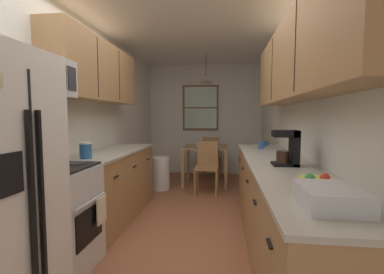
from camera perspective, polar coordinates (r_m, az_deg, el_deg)
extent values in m
plane|color=#995B3D|center=(3.87, -0.25, -15.90)|extent=(12.00, 12.00, 0.00)
cube|color=silver|center=(4.03, -19.72, 3.19)|extent=(0.10, 9.00, 2.55)
cube|color=silver|center=(3.71, 20.95, 3.07)|extent=(0.10, 9.00, 2.55)
cube|color=silver|center=(6.26, 2.80, 3.79)|extent=(4.40, 0.10, 2.55)
cube|color=white|center=(3.83, -0.27, 23.39)|extent=(4.40, 9.00, 0.08)
cube|color=black|center=(1.84, -30.69, -12.72)|extent=(0.01, 0.01, 1.57)
cube|color=black|center=(1.80, -31.12, -13.10)|extent=(0.02, 0.02, 1.12)
cube|color=black|center=(1.86, -29.57, -12.47)|extent=(0.02, 0.02, 1.12)
cube|color=black|center=(1.66, -34.32, -6.56)|extent=(0.01, 0.15, 0.22)
cube|color=silver|center=(2.68, -27.34, -15.58)|extent=(0.62, 0.61, 0.90)
cube|color=black|center=(2.53, -21.14, -17.27)|extent=(0.01, 0.42, 0.30)
cube|color=silver|center=(2.45, -20.75, -12.79)|extent=(0.02, 0.49, 0.02)
cube|color=black|center=(2.56, -27.71, -5.84)|extent=(0.59, 0.58, 0.02)
cube|color=silver|center=(2.72, -32.65, -3.55)|extent=(0.06, 0.61, 0.20)
cylinder|color=#2D2D2D|center=(2.54, -32.06, -5.76)|extent=(0.15, 0.15, 0.01)
cylinder|color=#2D2D2D|center=(2.75, -28.55, -4.89)|extent=(0.15, 0.15, 0.01)
cylinder|color=#2D2D2D|center=(2.37, -26.76, -6.22)|extent=(0.15, 0.15, 0.01)
cylinder|color=#2D2D2D|center=(2.59, -23.48, -5.23)|extent=(0.15, 0.15, 0.01)
cube|color=silver|center=(2.62, -30.53, 11.29)|extent=(0.38, 0.62, 0.33)
cube|color=black|center=(2.45, -27.76, 11.89)|extent=(0.01, 0.37, 0.21)
cube|color=#2D2D33|center=(2.68, -24.38, 11.33)|extent=(0.01, 0.12, 0.21)
cube|color=#A87A4C|center=(3.69, -16.77, -10.01)|extent=(0.60, 1.77, 0.87)
cube|color=#B7B2A3|center=(3.61, -16.93, -3.07)|extent=(0.63, 1.79, 0.03)
cube|color=black|center=(2.98, -15.95, -8.21)|extent=(0.02, 0.10, 0.01)
cube|color=black|center=(3.52, -12.19, -6.20)|extent=(0.02, 0.10, 0.01)
cube|color=black|center=(4.08, -9.45, -4.72)|extent=(0.02, 0.10, 0.01)
cube|color=#A87A4C|center=(3.64, -19.70, 13.03)|extent=(0.32, 1.87, 0.73)
cube|color=#2D2319|center=(3.29, -19.57, 13.97)|extent=(0.01, 0.01, 0.67)
cube|color=#2D2319|center=(3.85, -15.36, 12.64)|extent=(0.01, 0.01, 0.67)
cube|color=#A87A4C|center=(2.85, 18.15, -14.37)|extent=(0.60, 3.29, 0.87)
cube|color=#B7B2A3|center=(2.74, 18.38, -5.43)|extent=(0.63, 3.31, 0.03)
cube|color=black|center=(1.50, 16.26, -21.16)|extent=(0.02, 0.10, 0.01)
cube|color=black|center=(2.11, 13.31, -13.49)|extent=(0.02, 0.10, 0.01)
cube|color=black|center=(2.74, 11.78, -9.27)|extent=(0.02, 0.10, 0.01)
cube|color=black|center=(3.38, 10.85, -6.64)|extent=(0.02, 0.10, 0.01)
cube|color=black|center=(4.02, 10.22, -4.85)|extent=(0.02, 0.10, 0.01)
cube|color=#A87A4C|center=(2.74, 22.09, 15.19)|extent=(0.32, 2.99, 0.74)
cube|color=#2D2319|center=(2.23, 21.30, 17.77)|extent=(0.01, 0.01, 0.68)
cube|color=#2D2319|center=(3.18, 16.79, 13.77)|extent=(0.01, 0.01, 0.68)
cube|color=#A87F51|center=(5.28, 2.95, -2.19)|extent=(0.86, 0.82, 0.03)
cube|color=#A87F51|center=(5.01, -2.00, -6.90)|extent=(0.06, 0.06, 0.72)
cube|color=#A87F51|center=(4.95, 7.29, -7.07)|extent=(0.06, 0.06, 0.72)
cube|color=#A87F51|center=(5.76, -0.81, -5.42)|extent=(0.06, 0.06, 0.72)
cube|color=#A87F51|center=(5.70, 7.25, -5.54)|extent=(0.06, 0.06, 0.72)
cube|color=#A87A4C|center=(4.64, 3.16, -6.68)|extent=(0.41, 0.41, 0.04)
cube|color=#A87A4C|center=(4.78, 3.39, -3.61)|extent=(0.37, 0.04, 0.45)
cylinder|color=#A87A4C|center=(4.50, 5.25, -10.09)|extent=(0.04, 0.04, 0.43)
cylinder|color=#A87A4C|center=(4.54, 0.59, -9.95)|extent=(0.04, 0.04, 0.43)
cylinder|color=#A87A4C|center=(4.86, 5.53, -9.02)|extent=(0.04, 0.04, 0.43)
cylinder|color=#A87A4C|center=(4.89, 1.22, -8.91)|extent=(0.04, 0.04, 0.43)
cube|color=#A87A4C|center=(6.00, 4.30, -4.15)|extent=(0.43, 0.43, 0.04)
cube|color=#A87A4C|center=(5.79, 4.07, -2.21)|extent=(0.37, 0.06, 0.45)
cylinder|color=#A87A4C|center=(6.24, 2.84, -5.99)|extent=(0.04, 0.04, 0.43)
cylinder|color=#A87A4C|center=(6.20, 6.19, -6.08)|extent=(0.04, 0.04, 0.43)
cylinder|color=#A87A4C|center=(5.89, 2.28, -6.61)|extent=(0.04, 0.04, 0.43)
cylinder|color=#A87A4C|center=(5.84, 5.82, -6.73)|extent=(0.04, 0.04, 0.43)
cylinder|color=black|center=(5.34, 3.02, 15.09)|extent=(0.01, 0.01, 0.44)
cone|color=#B7B2A8|center=(5.30, 3.00, 12.24)|extent=(0.27, 0.27, 0.10)
sphere|color=white|center=(5.30, 3.01, 12.45)|extent=(0.06, 0.06, 0.06)
cube|color=brown|center=(6.21, 1.85, 6.30)|extent=(0.82, 0.04, 1.03)
cube|color=#B2D1B7|center=(6.19, 1.84, 6.30)|extent=(0.74, 0.01, 0.95)
cube|color=brown|center=(6.19, 1.83, 6.30)|extent=(0.74, 0.02, 0.03)
cylinder|color=white|center=(4.96, -6.72, -7.72)|extent=(0.33, 0.33, 0.60)
cylinder|color=#265999|center=(3.03, -21.89, -2.84)|extent=(0.12, 0.12, 0.16)
cylinder|color=white|center=(3.02, -21.94, -1.22)|extent=(0.12, 0.12, 0.02)
cube|color=beige|center=(2.62, -18.88, -14.63)|extent=(0.02, 0.16, 0.24)
cube|color=black|center=(2.56, 19.30, -5.53)|extent=(0.22, 0.18, 0.02)
cube|color=black|center=(2.56, 21.14, -2.23)|extent=(0.06, 0.18, 0.32)
cube|color=black|center=(2.53, 19.46, 0.70)|extent=(0.22, 0.18, 0.06)
cylinder|color=#331E14|center=(2.55, 18.90, -4.05)|extent=(0.11, 0.11, 0.11)
cylinder|color=#335999|center=(3.74, 14.57, -1.74)|extent=(0.07, 0.07, 0.10)
torus|color=#335999|center=(3.75, 15.30, -1.67)|extent=(0.05, 0.01, 0.05)
cylinder|color=#335999|center=(4.04, 15.17, -1.41)|extent=(0.08, 0.08, 0.09)
torus|color=#335999|center=(4.05, 15.91, -1.35)|extent=(0.05, 0.01, 0.05)
cylinder|color=#E5D14C|center=(1.85, 25.24, -8.93)|extent=(0.22, 0.22, 0.06)
cylinder|color=black|center=(1.85, 25.26, -8.48)|extent=(0.18, 0.18, 0.03)
sphere|color=red|center=(1.86, 26.70, -7.87)|extent=(0.06, 0.06, 0.06)
sphere|color=green|center=(1.82, 23.99, -8.07)|extent=(0.06, 0.06, 0.06)
cube|color=silver|center=(1.50, 27.53, -11.35)|extent=(0.28, 0.34, 0.10)
cylinder|color=silver|center=(5.36, 1.72, -1.60)|extent=(0.18, 0.18, 0.06)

